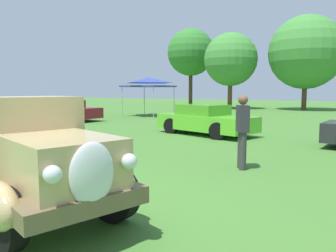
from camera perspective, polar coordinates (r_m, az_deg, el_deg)
The scene contains 9 objects.
ground_plane at distance 5.52m, azimuth -21.13°, elevation -13.18°, with size 120.00×120.00×0.00m, color #42752D.
feature_pickup_truck at distance 5.41m, azimuth -23.43°, elevation -4.20°, with size 4.48×2.71×1.70m.
show_car_burgundy at distance 20.83m, azimuth -17.00°, elevation 2.57°, with size 4.42×1.94×1.22m.
show_car_lime at distance 13.57m, azimuth 6.37°, elevation 1.05°, with size 4.44×2.74×1.22m.
spectator_by_row at distance 7.67m, azimuth 12.71°, elevation -0.57°, with size 0.41×0.47×1.69m.
canopy_tent_left_field at distance 23.54m, azimuth -3.39°, elevation 7.64°, with size 2.94×2.94×2.71m.
treeline_far_left at distance 38.98m, azimuth 3.96°, elevation 12.54°, with size 5.37×5.37×8.87m.
treeline_mid_left at distance 33.73m, azimuth 10.74°, elevation 11.19°, with size 5.22×5.22×7.47m.
treeline_center at distance 33.53m, azimuth 22.72°, elevation 11.64°, with size 6.73×6.73×8.66m.
Camera 1 is at (4.19, -3.12, 1.78)m, focal length 35.33 mm.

